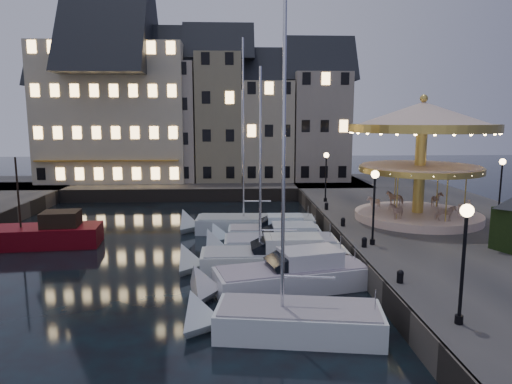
{
  "coord_description": "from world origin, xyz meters",
  "views": [
    {
      "loc": [
        -0.4,
        -23.39,
        8.22
      ],
      "look_at": [
        1.0,
        8.0,
        3.2
      ],
      "focal_mm": 32.0,
      "sensor_mm": 36.0,
      "label": 1
    }
  ],
  "objects_px": {
    "motorboat_b": "(284,278)",
    "streetlamp_a": "(464,247)",
    "motorboat_e": "(268,235)",
    "carousel": "(422,138)",
    "bollard_a": "(400,276)",
    "bollard_d": "(326,206)",
    "motorboat_c": "(268,259)",
    "motorboat_d": "(274,245)",
    "bollard_b": "(364,242)",
    "motorboat_a": "(284,321)",
    "red_fishing_boat": "(41,236)",
    "motorboat_f": "(247,225)",
    "streetlamp_b": "(374,197)",
    "streetlamp_d": "(501,179)",
    "streetlamp_c": "(326,170)",
    "bollard_c": "(343,221)"
  },
  "relations": [
    {
      "from": "motorboat_c",
      "to": "streetlamp_a",
      "type": "bearing_deg",
      "value": -58.27
    },
    {
      "from": "motorboat_e",
      "to": "carousel",
      "type": "height_order",
      "value": "carousel"
    },
    {
      "from": "streetlamp_a",
      "to": "motorboat_e",
      "type": "height_order",
      "value": "streetlamp_a"
    },
    {
      "from": "streetlamp_b",
      "to": "streetlamp_d",
      "type": "height_order",
      "value": "same"
    },
    {
      "from": "motorboat_c",
      "to": "motorboat_d",
      "type": "xyz_separation_m",
      "value": [
        0.56,
        2.84,
        -0.04
      ]
    },
    {
      "from": "streetlamp_d",
      "to": "carousel",
      "type": "xyz_separation_m",
      "value": [
        -6.27,
        -0.84,
        2.92
      ]
    },
    {
      "from": "bollard_a",
      "to": "motorboat_f",
      "type": "bearing_deg",
      "value": 113.18
    },
    {
      "from": "streetlamp_c",
      "to": "bollard_a",
      "type": "distance_m",
      "value": 19.66
    },
    {
      "from": "carousel",
      "to": "streetlamp_d",
      "type": "bearing_deg",
      "value": 7.65
    },
    {
      "from": "streetlamp_c",
      "to": "carousel",
      "type": "relative_size",
      "value": 0.43
    },
    {
      "from": "bollard_d",
      "to": "motorboat_e",
      "type": "bearing_deg",
      "value": -134.72
    },
    {
      "from": "carousel",
      "to": "bollard_b",
      "type": "bearing_deg",
      "value": -130.21
    },
    {
      "from": "motorboat_b",
      "to": "red_fishing_boat",
      "type": "height_order",
      "value": "red_fishing_boat"
    },
    {
      "from": "bollard_b",
      "to": "red_fishing_boat",
      "type": "xyz_separation_m",
      "value": [
        -19.79,
        5.7,
        -0.9
      ]
    },
    {
      "from": "bollard_a",
      "to": "motorboat_a",
      "type": "bearing_deg",
      "value": -159.72
    },
    {
      "from": "streetlamp_d",
      "to": "streetlamp_a",
      "type": "bearing_deg",
      "value": -123.61
    },
    {
      "from": "motorboat_d",
      "to": "motorboat_e",
      "type": "relative_size",
      "value": 1.1
    },
    {
      "from": "bollard_c",
      "to": "bollard_d",
      "type": "height_order",
      "value": "same"
    },
    {
      "from": "streetlamp_a",
      "to": "carousel",
      "type": "bearing_deg",
      "value": 72.71
    },
    {
      "from": "streetlamp_d",
      "to": "bollard_c",
      "type": "relative_size",
      "value": 7.32
    },
    {
      "from": "bollard_c",
      "to": "red_fishing_boat",
      "type": "height_order",
      "value": "red_fishing_boat"
    },
    {
      "from": "streetlamp_c",
      "to": "bollard_c",
      "type": "bearing_deg",
      "value": -93.81
    },
    {
      "from": "streetlamp_c",
      "to": "bollard_b",
      "type": "relative_size",
      "value": 7.32
    },
    {
      "from": "streetlamp_a",
      "to": "streetlamp_d",
      "type": "distance_m",
      "value": 20.41
    },
    {
      "from": "bollard_a",
      "to": "motorboat_e",
      "type": "xyz_separation_m",
      "value": [
        -4.91,
        11.04,
        -0.96
      ]
    },
    {
      "from": "motorboat_b",
      "to": "motorboat_f",
      "type": "bearing_deg",
      "value": 97.24
    },
    {
      "from": "streetlamp_a",
      "to": "motorboat_d",
      "type": "distance_m",
      "value": 13.9
    },
    {
      "from": "streetlamp_c",
      "to": "bollard_a",
      "type": "relative_size",
      "value": 7.32
    },
    {
      "from": "streetlamp_a",
      "to": "motorboat_c",
      "type": "xyz_separation_m",
      "value": [
        -5.9,
        9.55,
        -3.34
      ]
    },
    {
      "from": "streetlamp_b",
      "to": "motorboat_e",
      "type": "xyz_separation_m",
      "value": [
        -5.51,
        5.04,
        -3.38
      ]
    },
    {
      "from": "bollard_a",
      "to": "bollard_b",
      "type": "relative_size",
      "value": 1.0
    },
    {
      "from": "motorboat_d",
      "to": "motorboat_e",
      "type": "distance_m",
      "value": 2.66
    },
    {
      "from": "motorboat_e",
      "to": "streetlamp_b",
      "type": "bearing_deg",
      "value": -42.44
    },
    {
      "from": "red_fishing_boat",
      "to": "motorboat_a",
      "type": "bearing_deg",
      "value": -41.98
    },
    {
      "from": "motorboat_f",
      "to": "carousel",
      "type": "relative_size",
      "value": 1.32
    },
    {
      "from": "motorboat_c",
      "to": "carousel",
      "type": "distance_m",
      "value": 14.23
    },
    {
      "from": "motorboat_b",
      "to": "streetlamp_a",
      "type": "bearing_deg",
      "value": -51.63
    },
    {
      "from": "bollard_b",
      "to": "motorboat_a",
      "type": "xyz_separation_m",
      "value": [
        -5.21,
        -7.42,
        -1.06
      ]
    },
    {
      "from": "bollard_a",
      "to": "motorboat_e",
      "type": "bearing_deg",
      "value": 113.99
    },
    {
      "from": "motorboat_a",
      "to": "motorboat_e",
      "type": "height_order",
      "value": "motorboat_a"
    },
    {
      "from": "streetlamp_a",
      "to": "motorboat_f",
      "type": "bearing_deg",
      "value": 110.19
    },
    {
      "from": "motorboat_a",
      "to": "streetlamp_c",
      "type": "bearing_deg",
      "value": 74.84
    },
    {
      "from": "bollard_d",
      "to": "motorboat_f",
      "type": "relative_size",
      "value": 0.04
    },
    {
      "from": "bollard_d",
      "to": "motorboat_e",
      "type": "distance_m",
      "value": 7.05
    },
    {
      "from": "streetlamp_b",
      "to": "motorboat_d",
      "type": "height_order",
      "value": "streetlamp_b"
    },
    {
      "from": "bollard_d",
      "to": "carousel",
      "type": "xyz_separation_m",
      "value": [
        5.63,
        -3.84,
        5.34
      ]
    },
    {
      "from": "motorboat_c",
      "to": "carousel",
      "type": "bearing_deg",
      "value": 31.17
    },
    {
      "from": "motorboat_c",
      "to": "motorboat_f",
      "type": "height_order",
      "value": "motorboat_f"
    },
    {
      "from": "streetlamp_c",
      "to": "red_fishing_boat",
      "type": "distance_m",
      "value": 22.26
    },
    {
      "from": "streetlamp_d",
      "to": "bollard_a",
      "type": "xyz_separation_m",
      "value": [
        -11.9,
        -13.0,
        -2.41
      ]
    }
  ]
}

